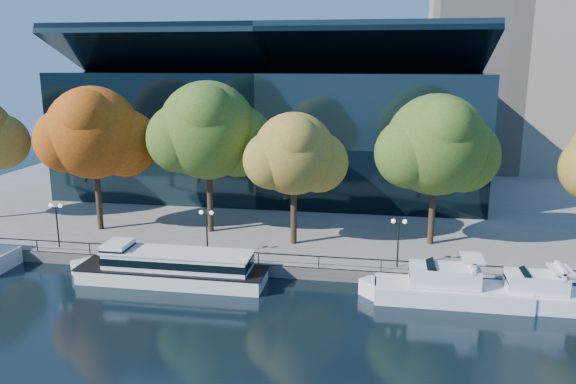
% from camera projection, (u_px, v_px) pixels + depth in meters
% --- Properties ---
extents(ground, '(160.00, 160.00, 0.00)m').
position_uv_depth(ground, '(250.00, 291.00, 43.48)').
color(ground, black).
rests_on(ground, ground).
extents(promenade, '(90.00, 67.08, 1.00)m').
position_uv_depth(promenade, '(310.00, 184.00, 78.27)').
color(promenade, slate).
rests_on(promenade, ground).
extents(railing, '(88.20, 0.08, 0.99)m').
position_uv_depth(railing, '(258.00, 253.00, 46.15)').
color(railing, black).
rests_on(railing, promenade).
extents(convention_building, '(50.00, 24.57, 21.43)m').
position_uv_depth(convention_building, '(275.00, 130.00, 72.66)').
color(convention_building, black).
rests_on(convention_building, ground).
extents(tour_boat, '(16.65, 3.71, 3.16)m').
position_uv_depth(tour_boat, '(167.00, 266.00, 44.90)').
color(tour_boat, silver).
rests_on(tour_boat, ground).
extents(cruiser_near, '(12.35, 3.18, 3.58)m').
position_uv_depth(cruiser_near, '(444.00, 287.00, 41.34)').
color(cruiser_near, white).
rests_on(cruiser_near, ground).
extents(cruiser_far, '(10.18, 2.82, 3.32)m').
position_uv_depth(cruiser_far, '(535.00, 294.00, 40.31)').
color(cruiser_far, white).
rests_on(cruiser_far, ground).
extents(tree_1, '(11.12, 9.12, 14.08)m').
position_uv_depth(tree_1, '(95.00, 135.00, 53.70)').
color(tree_1, black).
rests_on(tree_1, promenade).
extents(tree_2, '(11.64, 9.55, 14.61)m').
position_uv_depth(tree_2, '(210.00, 133.00, 52.91)').
color(tree_2, black).
rests_on(tree_2, promenade).
extents(tree_3, '(9.21, 7.55, 12.03)m').
position_uv_depth(tree_3, '(295.00, 155.00, 49.66)').
color(tree_3, black).
rests_on(tree_3, promenade).
extents(tree_4, '(11.22, 9.20, 13.64)m').
position_uv_depth(tree_4, '(438.00, 147.00, 49.37)').
color(tree_4, black).
rests_on(tree_4, promenade).
extents(lamp_0, '(1.26, 0.36, 4.03)m').
position_uv_depth(lamp_0, '(56.00, 215.00, 49.88)').
color(lamp_0, black).
rests_on(lamp_0, promenade).
extents(lamp_1, '(1.26, 0.36, 4.03)m').
position_uv_depth(lamp_1, '(207.00, 222.00, 47.64)').
color(lamp_1, black).
rests_on(lamp_1, promenade).
extents(lamp_2, '(1.26, 0.36, 4.03)m').
position_uv_depth(lamp_2, '(399.00, 232.00, 45.06)').
color(lamp_2, black).
rests_on(lamp_2, promenade).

